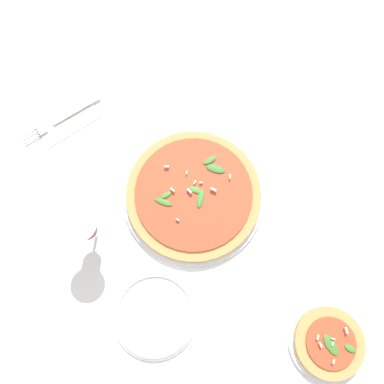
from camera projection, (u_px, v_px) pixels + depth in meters
ground_plane at (203, 185)px, 0.94m from camera, size 6.00×6.00×0.00m
pizza_arugula_main at (192, 193)px, 0.92m from camera, size 0.35×0.35×0.05m
pizza_personal_side at (328, 342)px, 0.82m from camera, size 0.17×0.17×0.05m
wine_glass at (84, 227)px, 0.79m from camera, size 0.08×0.08×0.16m
napkin at (66, 117)px, 0.99m from camera, size 0.18×0.14×0.01m
fork at (62, 118)px, 0.98m from camera, size 0.22×0.09×0.00m
side_plate_white at (155, 315)px, 0.84m from camera, size 0.19×0.19×0.02m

